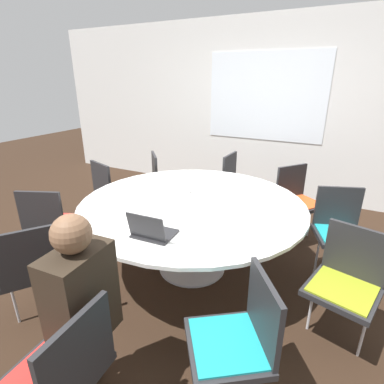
% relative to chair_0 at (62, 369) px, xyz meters
% --- Properties ---
extents(ground_plane, '(16.00, 16.00, 0.00)m').
position_rel_chair_0_xyz_m(ground_plane, '(-0.16, 1.68, -0.53)').
color(ground_plane, black).
extents(wall_back, '(8.00, 0.07, 2.70)m').
position_rel_chair_0_xyz_m(wall_back, '(-0.16, 4.17, 0.83)').
color(wall_back, silver).
rests_on(wall_back, ground_plane).
extents(conference_table, '(2.11, 2.11, 0.73)m').
position_rel_chair_0_xyz_m(conference_table, '(-0.16, 1.68, 0.11)').
color(conference_table, '#B7B7BC').
rests_on(conference_table, ground_plane).
extents(chair_0, '(0.44, 0.46, 0.87)m').
position_rel_chair_0_xyz_m(chair_0, '(0.00, 0.00, 0.00)').
color(chair_0, '#262628').
rests_on(chair_0, ground_plane).
extents(chair_1, '(0.60, 0.60, 0.87)m').
position_rel_chair_0_xyz_m(chair_1, '(0.69, 0.58, 0.00)').
color(chair_1, '#262628').
rests_on(chair_1, ground_plane).
extents(chair_2, '(0.53, 0.52, 0.87)m').
position_rel_chair_0_xyz_m(chair_2, '(1.20, 1.39, 0.00)').
color(chair_2, '#262628').
rests_on(chair_2, ground_plane).
extents(chair_3, '(0.56, 0.55, 0.87)m').
position_rel_chair_0_xyz_m(chair_3, '(1.12, 2.23, 0.00)').
color(chair_3, '#262628').
rests_on(chair_3, ground_plane).
extents(chair_4, '(0.60, 0.61, 0.87)m').
position_rel_chair_0_xyz_m(chair_4, '(0.64, 2.82, 0.00)').
color(chair_4, '#262628').
rests_on(chair_4, ground_plane).
extents(chair_5, '(0.44, 0.46, 0.87)m').
position_rel_chair_0_xyz_m(chair_5, '(-0.18, 3.07, 0.00)').
color(chair_5, '#262628').
rests_on(chair_5, ground_plane).
extents(chair_6, '(0.61, 0.61, 0.87)m').
position_rel_chair_0_xyz_m(chair_6, '(-1.12, 2.70, 0.00)').
color(chair_6, '#262628').
rests_on(chair_6, ground_plane).
extents(chair_7, '(0.55, 0.54, 0.87)m').
position_rel_chair_0_xyz_m(chair_7, '(-1.50, 2.06, 0.00)').
color(chair_7, '#262628').
rests_on(chair_7, ground_plane).
extents(chair_8, '(0.57, 0.56, 0.87)m').
position_rel_chair_0_xyz_m(chair_8, '(-1.42, 1.07, 0.00)').
color(chair_8, '#262628').
rests_on(chair_8, ground_plane).
extents(chair_9, '(0.60, 0.60, 0.87)m').
position_rel_chair_0_xyz_m(chair_9, '(-0.90, 0.50, 0.00)').
color(chair_9, '#262628').
rests_on(chair_9, ground_plane).
extents(person_0, '(0.28, 0.37, 1.22)m').
position_rel_chair_0_xyz_m(person_0, '(-0.10, 0.23, 0.19)').
color(person_0, '#2D2319').
rests_on(person_0, ground_plane).
extents(laptop, '(0.31, 0.28, 0.21)m').
position_rel_chair_0_xyz_m(laptop, '(-0.12, 0.95, 0.26)').
color(laptop, '#232326').
rests_on(laptop, conference_table).
extents(coffee_cup, '(0.07, 0.07, 0.08)m').
position_rel_chair_0_xyz_m(coffee_cup, '(-0.32, 1.86, 0.25)').
color(coffee_cup, white).
rests_on(coffee_cup, conference_table).
extents(handbag, '(0.36, 0.16, 0.28)m').
position_rel_chair_0_xyz_m(handbag, '(1.26, 1.90, -0.39)').
color(handbag, black).
rests_on(handbag, ground_plane).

